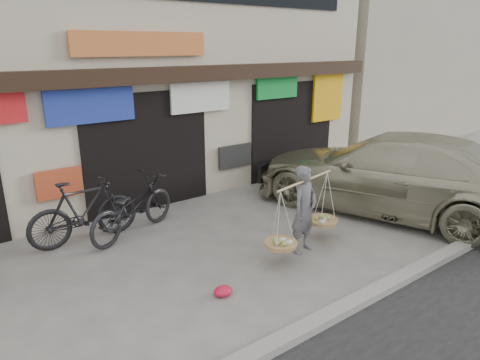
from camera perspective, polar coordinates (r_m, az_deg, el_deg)
ground at (r=7.61m, az=-0.17°, el=-11.32°), size 70.00×70.00×0.00m
kerb at (r=6.33m, az=11.16°, el=-17.68°), size 70.00×0.25×0.12m
shophouse_block at (r=12.43m, az=-18.70°, el=15.63°), size 14.00×6.32×7.00m
neighbor_east at (r=21.39m, az=18.86°, el=15.39°), size 12.00×7.00×6.40m
street_vendor at (r=7.90m, az=8.54°, el=-4.37°), size 1.91×0.83×1.64m
bike_1 at (r=8.76m, az=-20.12°, el=-3.89°), size 2.12×0.63×1.27m
bike_2 at (r=8.82m, az=-14.15°, el=-3.53°), size 2.34×1.59×1.17m
suv at (r=10.31m, az=19.24°, el=0.94°), size 4.42×6.70×1.80m
red_bag at (r=6.78m, az=-2.27°, el=-14.57°), size 0.31×0.25×0.14m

